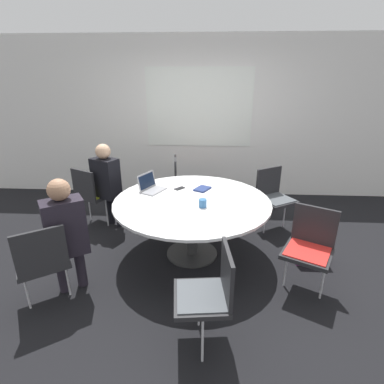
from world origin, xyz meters
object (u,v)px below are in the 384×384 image
at_px(coffee_cup, 203,203).
at_px(handbag, 311,252).
at_px(cell_phone, 180,188).
at_px(chair_0, 92,191).
at_px(chair_3, 310,244).
at_px(chair_1, 42,259).
at_px(chair_5, 184,179).
at_px(chair_4, 274,194).
at_px(person_1, 65,230).
at_px(spiral_notebook, 202,189).
at_px(chair_2, 210,290).
at_px(laptop, 150,186).
at_px(person_0, 107,180).

xyz_separation_m(coffee_cup, handbag, (1.28, 0.09, -0.63)).
bearing_deg(cell_phone, handbag, -16.23).
bearing_deg(chair_0, handbag, 12.18).
relative_size(chair_3, cell_phone, 5.83).
bearing_deg(chair_3, chair_1, 37.81).
height_order(chair_5, coffee_cup, chair_5).
height_order(chair_4, cell_phone, chair_4).
distance_m(chair_3, person_1, 2.35).
bearing_deg(chair_3, spiral_notebook, -11.77).
relative_size(chair_2, laptop, 2.32).
distance_m(spiral_notebook, handbag, 1.49).
height_order(chair_3, handbag, chair_3).
height_order(person_1, handbag, person_1).
bearing_deg(handbag, coffee_cup, -176.10).
xyz_separation_m(chair_2, spiral_notebook, (-0.10, 1.65, 0.20)).
bearing_deg(chair_0, chair_1, -56.55).
distance_m(chair_5, spiral_notebook, 1.03).
relative_size(chair_0, handbag, 2.43).
height_order(chair_4, coffee_cup, chair_4).
bearing_deg(person_1, laptop, 25.35).
bearing_deg(person_0, chair_5, 60.50).
height_order(chair_1, laptop, laptop).
distance_m(person_0, spiral_notebook, 1.36).
height_order(chair_3, cell_phone, chair_3).
distance_m(chair_5, person_1, 2.28).
bearing_deg(coffee_cup, person_0, 147.95).
bearing_deg(chair_2, chair_1, 71.30).
bearing_deg(chair_0, person_1, -49.99).
xyz_separation_m(chair_2, person_1, (-1.36, 0.53, 0.19)).
distance_m(person_1, coffee_cup, 1.40).
height_order(person_1, laptop, person_1).
height_order(chair_1, person_0, person_0).
bearing_deg(person_0, chair_3, 0.58).
distance_m(chair_0, coffee_cup, 1.84).
xyz_separation_m(chair_2, laptop, (-0.75, 1.58, 0.25)).
xyz_separation_m(chair_3, cell_phone, (-1.37, 0.93, 0.20)).
relative_size(chair_4, laptop, 2.32).
bearing_deg(chair_2, chair_0, 33.76).
height_order(laptop, spiral_notebook, laptop).
bearing_deg(person_1, chair_2, -56.02).
distance_m(chair_4, person_0, 2.32).
bearing_deg(person_0, handbag, 11.54).
bearing_deg(handbag, chair_2, -134.73).
height_order(laptop, coffee_cup, laptop).
relative_size(chair_0, cell_phone, 5.83).
bearing_deg(chair_3, handbag, -85.78).
relative_size(chair_4, coffee_cup, 9.62).
bearing_deg(person_0, chair_2, -26.28).
distance_m(chair_0, chair_3, 2.94).
xyz_separation_m(chair_5, person_1, (-0.94, -2.07, 0.19)).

